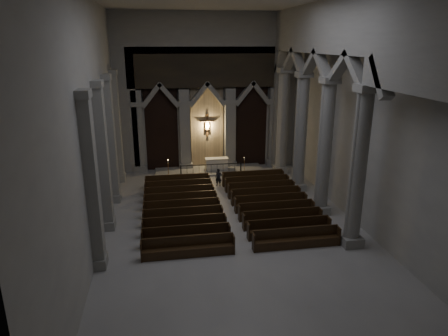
% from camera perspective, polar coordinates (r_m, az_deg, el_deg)
% --- Properties ---
extents(room, '(24.00, 24.10, 12.00)m').
position_cam_1_polar(room, '(19.83, 1.71, 11.10)').
color(room, '#A5A29C').
rests_on(room, ground).
extents(sanctuary_wall, '(14.00, 0.77, 12.00)m').
position_cam_1_polar(sanctuary_wall, '(31.27, -2.44, 11.65)').
color(sanctuary_wall, gray).
rests_on(sanctuary_wall, ground).
extents(right_arcade, '(1.00, 24.00, 12.00)m').
position_cam_1_polar(right_arcade, '(22.74, 15.08, 11.93)').
color(right_arcade, gray).
rests_on(right_arcade, ground).
extents(left_pilasters, '(0.60, 13.00, 8.03)m').
position_cam_1_polar(left_pilasters, '(23.77, -16.26, 2.43)').
color(left_pilasters, gray).
rests_on(left_pilasters, ground).
extents(sanctuary_step, '(8.50, 2.60, 0.15)m').
position_cam_1_polar(sanctuary_step, '(31.71, -2.08, -0.36)').
color(sanctuary_step, gray).
rests_on(sanctuary_step, ground).
extents(altar, '(1.83, 0.73, 0.93)m').
position_cam_1_polar(altar, '(31.61, -1.05, 0.63)').
color(altar, silver).
rests_on(altar, sanctuary_step).
extents(altar_rail, '(4.73, 0.09, 0.93)m').
position_cam_1_polar(altar_rail, '(30.58, -1.85, 0.02)').
color(altar_rail, black).
rests_on(altar_rail, ground).
extents(candle_stand_left, '(0.27, 0.27, 1.57)m').
position_cam_1_polar(candle_stand_left, '(29.91, -7.93, -0.93)').
color(candle_stand_left, '#B87E38').
rests_on(candle_stand_left, ground).
extents(candle_stand_right, '(0.23, 0.23, 1.35)m').
position_cam_1_polar(candle_stand_right, '(31.04, 2.91, -0.20)').
color(candle_stand_right, '#B87E38').
rests_on(candle_stand_right, ground).
extents(pews, '(9.87, 9.85, 1.00)m').
position_cam_1_polar(pews, '(24.04, 0.44, -5.73)').
color(pews, black).
rests_on(pews, ground).
extents(worshipper, '(0.54, 0.46, 1.27)m').
position_cam_1_polar(worshipper, '(28.35, -0.79, -1.37)').
color(worshipper, black).
rests_on(worshipper, ground).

